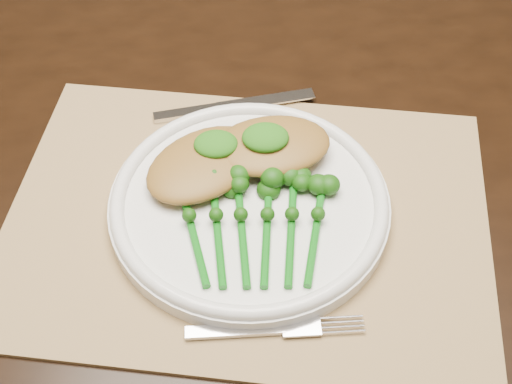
{
  "coord_description": "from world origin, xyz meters",
  "views": [
    {
      "loc": [
        -0.08,
        -0.7,
        1.33
      ],
      "look_at": [
        -0.07,
        -0.22,
        0.78
      ],
      "focal_mm": 50.0,
      "sensor_mm": 36.0,
      "label": 1
    }
  ],
  "objects_px": {
    "dining_table": "(239,310)",
    "broccolini_bundle": "(254,234)",
    "dinner_plate": "(249,202)",
    "placemat": "(247,218)",
    "chicken_fillet_left": "(203,164)"
  },
  "relations": [
    {
      "from": "chicken_fillet_left",
      "to": "dining_table",
      "type": "bearing_deg",
      "value": 25.18
    },
    {
      "from": "dinner_plate",
      "to": "chicken_fillet_left",
      "type": "height_order",
      "value": "chicken_fillet_left"
    },
    {
      "from": "chicken_fillet_left",
      "to": "placemat",
      "type": "bearing_deg",
      "value": -87.17
    },
    {
      "from": "broccolini_bundle",
      "to": "dinner_plate",
      "type": "bearing_deg",
      "value": 95.64
    },
    {
      "from": "placemat",
      "to": "dinner_plate",
      "type": "distance_m",
      "value": 0.02
    },
    {
      "from": "placemat",
      "to": "broccolini_bundle",
      "type": "xyz_separation_m",
      "value": [
        0.01,
        -0.04,
        0.02
      ]
    },
    {
      "from": "dining_table",
      "to": "placemat",
      "type": "bearing_deg",
      "value": -86.68
    },
    {
      "from": "dining_table",
      "to": "broccolini_bundle",
      "type": "xyz_separation_m",
      "value": [
        0.02,
        -0.16,
        0.4
      ]
    },
    {
      "from": "placemat",
      "to": "broccolini_bundle",
      "type": "bearing_deg",
      "value": -72.02
    },
    {
      "from": "dinner_plate",
      "to": "dining_table",
      "type": "bearing_deg",
      "value": 98.82
    },
    {
      "from": "placemat",
      "to": "chicken_fillet_left",
      "type": "bearing_deg",
      "value": 141.38
    },
    {
      "from": "placemat",
      "to": "chicken_fillet_left",
      "type": "height_order",
      "value": "chicken_fillet_left"
    },
    {
      "from": "chicken_fillet_left",
      "to": "broccolini_bundle",
      "type": "xyz_separation_m",
      "value": [
        0.05,
        -0.09,
        -0.01
      ]
    },
    {
      "from": "dinner_plate",
      "to": "broccolini_bundle",
      "type": "height_order",
      "value": "broccolini_bundle"
    },
    {
      "from": "dining_table",
      "to": "chicken_fillet_left",
      "type": "distance_m",
      "value": 0.41
    }
  ]
}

